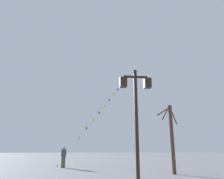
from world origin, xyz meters
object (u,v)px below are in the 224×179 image
at_px(kite_train, 106,104).
at_px(kite_flyer, 64,156).
at_px(twin_lantern_lamp_post, 136,104).
at_px(bare_tree, 172,136).

height_order(kite_train, kite_flyer, kite_train).
relative_size(twin_lantern_lamp_post, bare_tree, 1.08).
distance_m(kite_flyer, bare_tree, 9.43).
bearing_deg(kite_flyer, bare_tree, -100.97).
height_order(kite_train, bare_tree, kite_train).
height_order(twin_lantern_lamp_post, bare_tree, twin_lantern_lamp_post).
bearing_deg(kite_flyer, kite_train, 0.57).
bearing_deg(kite_train, twin_lantern_lamp_post, -91.45).
bearing_deg(twin_lantern_lamp_post, kite_flyer, 108.50).
relative_size(kite_flyer, bare_tree, 0.40).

